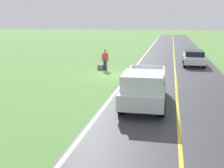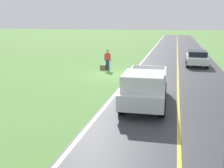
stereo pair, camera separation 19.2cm
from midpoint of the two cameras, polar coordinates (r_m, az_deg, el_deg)
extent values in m
plane|color=#609347|center=(21.05, 0.96, 2.02)|extent=(200.00, 200.00, 0.00)
cube|color=#3D3D42|center=(20.59, 14.11, 1.36)|extent=(7.43, 120.00, 0.00)
cube|color=silver|center=(20.82, 4.35, 1.87)|extent=(0.16, 117.60, 0.00)
cube|color=gold|center=(20.59, 14.11, 1.37)|extent=(0.14, 117.60, 0.00)
cylinder|color=navy|center=(22.79, -0.52, 4.03)|extent=(0.18, 0.18, 0.88)
cylinder|color=navy|center=(23.08, -0.87, 4.15)|extent=(0.18, 0.18, 0.88)
cube|color=red|center=(22.82, -0.70, 5.90)|extent=(0.41, 0.28, 0.58)
sphere|color=tan|center=(22.77, -0.71, 6.91)|extent=(0.23, 0.23, 0.23)
sphere|color=#4C564C|center=(22.77, -0.71, 7.10)|extent=(0.20, 0.20, 0.20)
cube|color=#591E19|center=(23.01, -0.56, 6.03)|extent=(0.33, 0.21, 0.44)
cylinder|color=tan|center=(22.75, -0.09, 5.59)|extent=(0.10, 0.10, 0.58)
cylinder|color=tan|center=(22.90, -1.34, 5.64)|extent=(0.10, 0.10, 0.58)
cube|color=brown|center=(23.04, -1.73, 3.56)|extent=(0.47, 0.22, 0.43)
cube|color=silver|center=(13.68, 7.50, -1.14)|extent=(2.14, 5.45, 0.70)
cube|color=silver|center=(12.37, 7.17, 0.69)|extent=(1.89, 2.21, 0.72)
cube|color=black|center=(12.35, 7.18, 1.01)|extent=(1.71, 1.34, 0.43)
cube|color=silver|center=(14.58, 11.60, 1.92)|extent=(0.18, 3.03, 0.45)
cube|color=silver|center=(14.70, 4.25, 2.26)|extent=(0.18, 3.03, 0.45)
cube|color=silver|center=(16.09, 8.30, 3.13)|extent=(1.84, 0.15, 0.45)
cylinder|color=black|center=(12.07, 11.07, -5.01)|extent=(0.32, 0.81, 0.80)
cylinder|color=black|center=(12.21, 2.57, -4.54)|extent=(0.32, 0.81, 0.80)
cylinder|color=black|center=(15.24, 11.30, -1.14)|extent=(0.32, 0.81, 0.80)
cylinder|color=black|center=(15.35, 4.57, -0.81)|extent=(0.32, 0.81, 0.80)
cube|color=silver|center=(26.43, 17.82, 5.14)|extent=(1.92, 4.43, 0.62)
cube|color=black|center=(26.17, 17.92, 6.24)|extent=(1.66, 2.40, 0.46)
cylinder|color=black|center=(27.82, 15.87, 5.01)|extent=(0.25, 0.66, 0.66)
cylinder|color=black|center=(27.92, 19.34, 4.79)|extent=(0.25, 0.66, 0.66)
cylinder|color=black|center=(25.05, 16.01, 4.11)|extent=(0.25, 0.66, 0.66)
cylinder|color=black|center=(25.17, 19.86, 3.87)|extent=(0.25, 0.66, 0.66)
camera|label=1|loc=(0.10, -89.51, 0.12)|focal=42.91mm
camera|label=2|loc=(0.10, 90.49, -0.12)|focal=42.91mm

